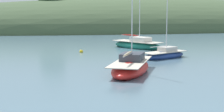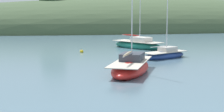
# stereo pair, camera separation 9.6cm
# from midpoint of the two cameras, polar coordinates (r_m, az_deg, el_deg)

# --- Properties ---
(far_shoreline_hill) EXTENTS (150.00, 36.00, 20.58)m
(far_shoreline_hill) POSITION_cam_midpoint_polar(r_m,az_deg,el_deg) (92.75, 7.39, 4.50)
(far_shoreline_hill) COLOR #425638
(far_shoreline_hill) RESTS_ON ground
(sailboat_grey_yawl) EXTENTS (5.95, 8.23, 9.64)m
(sailboat_grey_yawl) POSITION_cam_midpoint_polar(r_m,az_deg,el_deg) (28.04, 3.26, -1.84)
(sailboat_grey_yawl) COLOR red
(sailboat_grey_yawl) RESTS_ON ground
(sailboat_cream_ketch) EXTENTS (6.01, 4.26, 7.42)m
(sailboat_cream_ketch) POSITION_cam_midpoint_polar(r_m,az_deg,el_deg) (36.96, 8.91, 0.21)
(sailboat_cream_ketch) COLOR navy
(sailboat_cream_ketch) RESTS_ON ground
(sailboat_orange_cutter) EXTENTS (6.40, 8.01, 11.27)m
(sailboat_orange_cutter) POSITION_cam_midpoint_polar(r_m,az_deg,el_deg) (46.19, 4.40, 1.89)
(sailboat_orange_cutter) COLOR #196B56
(sailboat_orange_cutter) RESTS_ON ground
(mooring_buoy_outer) EXTENTS (0.44, 0.44, 0.54)m
(mooring_buoy_outer) POSITION_cam_midpoint_polar(r_m,az_deg,el_deg) (41.54, -5.04, 0.76)
(mooring_buoy_outer) COLOR yellow
(mooring_buoy_outer) RESTS_ON ground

